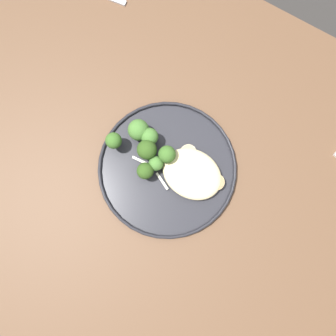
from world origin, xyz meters
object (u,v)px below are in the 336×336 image
Objects in this scene: broccoli_floret_center_pile at (139,130)px; broccoli_floret_split_head at (157,164)px; seared_scallop_half_hidden at (186,171)px; broccoli_floret_tall_stalk at (146,171)px; broccoli_floret_rear_charred at (115,141)px; broccoli_floret_small_sprig at (168,155)px; dinner_plate at (168,169)px; broccoli_floret_front_edge at (150,137)px; seared_scallop_left_edge at (189,153)px; seared_scallop_front_small at (217,183)px; seared_scallop_right_edge at (208,168)px; broccoli_floret_beside_noodles at (148,150)px.

broccoli_floret_center_pile is 0.08m from broccoli_floret_split_head.
broccoli_floret_tall_stalk is (0.07, 0.05, 0.02)m from seared_scallop_half_hidden.
broccoli_floret_small_sprig is at bearing -164.10° from broccoli_floret_rear_charred.
broccoli_floret_front_edge is (0.06, -0.03, 0.03)m from dinner_plate.
broccoli_floret_rear_charred is (0.14, 0.06, 0.02)m from seared_scallop_left_edge.
broccoli_floret_small_sprig is at bearing 164.00° from broccoli_floret_front_edge.
seared_scallop_front_small is 0.76× the size of broccoli_floret_split_head.
seared_scallop_half_hidden is 0.69× the size of broccoli_floret_tall_stalk.
seared_scallop_half_hidden is at bearing -170.39° from broccoli_floret_rear_charred.
broccoli_floret_front_edge is 1.21× the size of broccoli_floret_split_head.
broccoli_floret_small_sprig is 0.11m from broccoli_floret_rear_charred.
seared_scallop_half_hidden and seared_scallop_right_edge have the same top height.
broccoli_floret_beside_noodles is 0.03m from broccoli_floret_split_head.
broccoli_floret_small_sprig is 0.03m from broccoli_floret_split_head.
seared_scallop_right_edge is at bearing -176.47° from broccoli_floret_center_pile.
seared_scallop_half_hidden is 0.99× the size of seared_scallop_front_small.
broccoli_floret_beside_noodles is 1.06× the size of broccoli_floret_center_pile.
broccoli_floret_split_head is (-0.01, -0.02, -0.00)m from broccoli_floret_tall_stalk.
seared_scallop_front_small is at bearing -165.69° from broccoli_floret_split_head.
broccoli_floret_tall_stalk reaches higher than seared_scallop_right_edge.
broccoli_floret_tall_stalk is 0.09m from broccoli_floret_rear_charred.
broccoli_floret_small_sprig reaches higher than broccoli_floret_front_edge.
seared_scallop_right_edge is 0.69× the size of broccoli_floret_split_head.
broccoli_floret_front_edge is (0.08, 0.02, 0.02)m from seared_scallop_left_edge.
broccoli_floret_split_head is (0.06, 0.02, 0.02)m from seared_scallop_half_hidden.
broccoli_floret_split_head is 0.10m from broccoli_floret_rear_charred.
seared_scallop_half_hidden is at bearing -158.17° from dinner_plate.
broccoli_floret_small_sprig is (0.08, 0.02, 0.03)m from seared_scallop_right_edge.
broccoli_floret_front_edge is (0.05, -0.01, -0.01)m from broccoli_floret_small_sprig.
broccoli_floret_center_pile reaches higher than broccoli_floret_tall_stalk.
seared_scallop_left_edge is (0.01, -0.03, 0.00)m from seared_scallop_half_hidden.
broccoli_floret_beside_noodles is (0.04, 0.01, -0.00)m from broccoli_floret_small_sprig.
seared_scallop_front_small is at bearing 163.22° from seared_scallop_left_edge.
seared_scallop_left_edge is at bearing -16.78° from seared_scallop_front_small.
seared_scallop_front_small is 0.69× the size of broccoli_floret_tall_stalk.
seared_scallop_front_small is at bearing -166.41° from dinner_plate.
dinner_plate is 5.02× the size of broccoli_floret_small_sprig.
seared_scallop_half_hidden is 0.09m from broccoli_floret_beside_noodles.
broccoli_floret_tall_stalk is at bearing 33.59° from seared_scallop_half_hidden.
broccoli_floret_split_head is at bearing 17.53° from dinner_plate.
seared_scallop_front_small is 0.61× the size of broccoli_floret_rear_charred.
dinner_plate is 0.05m from broccoli_floret_tall_stalk.
seared_scallop_right_edge is at bearing -163.39° from broccoli_floret_small_sprig.
broccoli_floret_center_pile is (0.19, -0.01, 0.02)m from seared_scallop_front_small.
broccoli_floret_beside_noodles reaches higher than broccoli_floret_rear_charred.
seared_scallop_left_edge is 0.59× the size of broccoli_floret_small_sprig.
broccoli_floret_small_sprig reaches higher than broccoli_floret_split_head.
broccoli_floret_rear_charred is (0.19, 0.05, 0.03)m from seared_scallop_right_edge.
broccoli_floret_rear_charred is (0.12, 0.01, 0.04)m from dinner_plate.
broccoli_floret_rear_charred reaches higher than broccoli_floret_tall_stalk.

